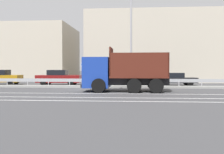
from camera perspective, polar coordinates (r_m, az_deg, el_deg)
The scene contains 15 objects.
ground_plane at distance 21.93m, azimuth -6.00°, elevation -2.73°, with size 320.00×320.00×0.00m, color #424244.
lane_strip_0 at distance 18.22m, azimuth 2.93°, elevation -3.66°, with size 54.60×0.16×0.01m, color silver.
lane_strip_1 at distance 15.75m, azimuth 2.68°, elevation -4.54°, with size 54.60×0.16×0.01m, color silver.
lane_strip_2 at distance 14.10m, azimuth 2.47°, elevation -5.30°, with size 54.60×0.16×0.01m, color silver.
median_island at distance 24.18m, azimuth -5.01°, elevation -2.09°, with size 30.03×1.10×0.18m, color gray.
median_guardrail at distance 25.14m, azimuth -4.64°, elevation -0.84°, with size 54.60×0.09×0.78m.
dump_truck at distance 19.99m, azimuth 0.56°, elevation 0.56°, with size 6.49×2.75×3.32m.
median_road_sign at distance 24.18m, azimuth -5.82°, elevation 0.94°, with size 0.82×0.16×2.53m.
street_lamp_1 at distance 23.79m, azimuth 4.17°, elevation 10.63°, with size 0.71×2.28×9.76m.
parked_car_2 at distance 30.80m, azimuth -23.02°, elevation -0.06°, with size 4.28×2.10×1.61m.
parked_car_3 at distance 27.91m, azimuth -11.48°, elevation -0.13°, with size 4.57×1.98×1.60m.
parked_car_4 at distance 27.33m, azimuth 1.24°, elevation -0.27°, with size 4.17×2.01×1.47m.
parked_car_5 at distance 27.66m, azimuth 13.59°, elevation -0.43°, with size 4.28×1.98×1.31m.
background_building_0 at distance 45.74m, azimuth -16.75°, elevation 4.99°, with size 13.15×12.19×8.59m, color beige.
background_building_1 at distance 40.13m, azimuth 9.91°, elevation 5.83°, with size 19.59×15.95×9.08m, color beige.
Camera 1 is at (3.99, -21.50, 1.77)m, focal length 42.00 mm.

